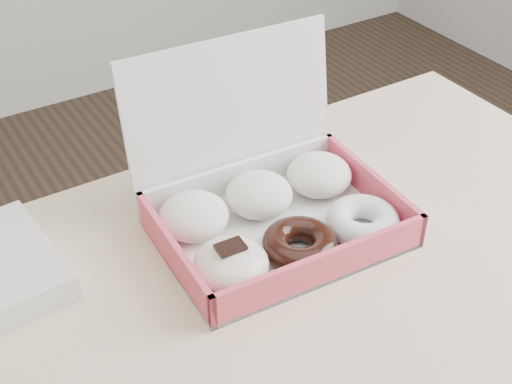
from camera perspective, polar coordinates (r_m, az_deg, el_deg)
table at (r=0.88m, az=1.95°, el=-15.13°), size 1.20×0.80×0.75m
donut_box at (r=0.94m, az=1.09°, el=-1.19°), size 0.32×0.28×0.22m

